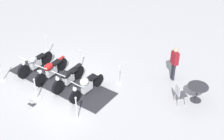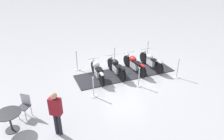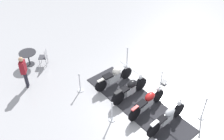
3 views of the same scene
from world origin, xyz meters
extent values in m
plane|color=#B2B2B7|center=(0.00, 0.00, 0.00)|extent=(80.00, 80.00, 0.00)
cube|color=#28282D|center=(0.00, 0.00, 0.02)|extent=(3.62, 5.64, 0.04)
cylinder|color=black|center=(-1.33, 1.17, 0.37)|extent=(0.66, 0.38, 0.68)
cylinder|color=black|center=(0.07, 1.81, 0.37)|extent=(0.66, 0.38, 0.68)
cube|color=silver|center=(-0.63, 1.49, 0.39)|extent=(0.64, 0.44, 0.35)
ellipsoid|color=#B7BAC1|center=(-0.77, 1.43, 0.69)|extent=(0.59, 0.48, 0.29)
cube|color=black|center=(-0.29, 1.65, 0.65)|extent=(0.55, 0.44, 0.08)
cube|color=#B7BAC1|center=(0.07, 1.81, 0.74)|extent=(0.40, 0.28, 0.06)
cylinder|color=silver|center=(-1.25, 1.21, 0.66)|extent=(0.32, 0.20, 0.57)
cylinder|color=silver|center=(-1.18, 1.24, 1.01)|extent=(0.33, 0.67, 0.04)
sphere|color=silver|center=(-1.27, 1.20, 0.81)|extent=(0.18, 0.18, 0.18)
cylinder|color=black|center=(-0.91, 0.14, 0.36)|extent=(0.62, 0.38, 0.65)
cylinder|color=black|center=(0.49, 0.85, 0.36)|extent=(0.62, 0.38, 0.65)
cube|color=silver|center=(-0.21, 0.50, 0.40)|extent=(0.63, 0.44, 0.37)
ellipsoid|color=#AD1919|center=(-0.35, 0.43, 0.72)|extent=(0.63, 0.54, 0.33)
cube|color=black|center=(0.14, 0.68, 0.67)|extent=(0.59, 0.49, 0.08)
cube|color=#AD1919|center=(0.49, 0.85, 0.71)|extent=(0.37, 0.27, 0.06)
cylinder|color=silver|center=(-0.83, 0.18, 0.63)|extent=(0.32, 0.21, 0.55)
cylinder|color=silver|center=(-0.75, 0.22, 0.97)|extent=(0.35, 0.64, 0.04)
sphere|color=silver|center=(-0.84, 0.18, 0.77)|extent=(0.18, 0.18, 0.18)
cylinder|color=black|center=(-0.43, -0.79, 0.37)|extent=(0.66, 0.40, 0.67)
cylinder|color=black|center=(0.85, -0.21, 0.37)|extent=(0.66, 0.40, 0.67)
cube|color=silver|center=(0.21, -0.50, 0.39)|extent=(0.60, 0.45, 0.35)
ellipsoid|color=black|center=(0.09, -0.55, 0.71)|extent=(0.59, 0.50, 0.33)
cube|color=black|center=(0.52, -0.36, 0.66)|extent=(0.50, 0.44, 0.08)
cube|color=black|center=(0.85, -0.21, 0.73)|extent=(0.40, 0.30, 0.06)
cylinder|color=silver|center=(-0.37, -0.76, 0.65)|extent=(0.26, 0.17, 0.57)
cylinder|color=silver|center=(-0.31, -0.73, 0.99)|extent=(0.36, 0.73, 0.04)
sphere|color=silver|center=(-0.40, -0.78, 0.79)|extent=(0.18, 0.18, 0.18)
cylinder|color=black|center=(-0.08, -1.76, 0.34)|extent=(0.61, 0.31, 0.61)
cylinder|color=black|center=(1.34, -1.23, 0.34)|extent=(0.61, 0.31, 0.61)
cube|color=silver|center=(0.63, -1.49, 0.41)|extent=(0.61, 0.37, 0.42)
ellipsoid|color=silver|center=(0.50, -1.54, 0.77)|extent=(0.52, 0.48, 0.36)
cube|color=black|center=(0.97, -1.37, 0.72)|extent=(0.53, 0.46, 0.08)
cube|color=silver|center=(1.34, -1.23, 0.68)|extent=(0.36, 0.23, 0.06)
cylinder|color=silver|center=(-0.02, -1.73, 0.60)|extent=(0.26, 0.15, 0.53)
cylinder|color=silver|center=(0.04, -1.71, 0.92)|extent=(0.25, 0.58, 0.04)
sphere|color=silver|center=(-0.06, -1.75, 0.72)|extent=(0.18, 0.18, 0.18)
cylinder|color=silver|center=(0.46, 2.70, 0.01)|extent=(0.36, 0.36, 0.03)
cylinder|color=silver|center=(0.46, 2.70, 0.52)|extent=(0.05, 0.05, 0.99)
sphere|color=silver|center=(0.46, 2.70, 1.05)|extent=(0.09, 0.09, 0.09)
cylinder|color=silver|center=(2.26, -1.55, 0.01)|extent=(0.30, 0.30, 0.03)
cylinder|color=silver|center=(2.26, -1.55, 0.48)|extent=(0.05, 0.05, 0.91)
sphere|color=silver|center=(2.26, -1.55, 0.97)|extent=(0.09, 0.09, 0.09)
cylinder|color=silver|center=(-0.46, -2.70, 0.01)|extent=(0.34, 0.34, 0.03)
cylinder|color=silver|center=(-0.46, -2.70, 0.54)|extent=(0.05, 0.05, 1.04)
sphere|color=silver|center=(-0.46, -2.70, 1.10)|extent=(0.09, 0.09, 0.09)
cylinder|color=silver|center=(1.36, 0.58, 0.01)|extent=(0.28, 0.28, 0.03)
cylinder|color=silver|center=(1.36, 0.58, 0.49)|extent=(0.05, 0.05, 0.93)
sphere|color=silver|center=(1.36, 0.58, 0.99)|extent=(0.09, 0.09, 0.09)
cylinder|color=silver|center=(-2.26, 1.55, 0.01)|extent=(0.30, 0.30, 0.03)
cylinder|color=silver|center=(-2.26, 1.55, 0.53)|extent=(0.05, 0.05, 1.01)
sphere|color=silver|center=(-2.26, 1.55, 1.07)|extent=(0.09, 0.09, 0.09)
cylinder|color=silver|center=(-1.36, -0.58, 0.01)|extent=(0.34, 0.34, 0.03)
cylinder|color=silver|center=(-1.36, -0.58, 0.49)|extent=(0.05, 0.05, 0.94)
sphere|color=silver|center=(-1.36, -0.58, 1.00)|extent=(0.09, 0.09, 0.09)
cube|color=#333338|center=(-1.70, -0.86, 0.01)|extent=(0.31, 0.38, 0.02)
cube|color=white|center=(-1.70, -0.86, 0.13)|extent=(0.32, 0.36, 0.13)
cylinder|color=#2D2D33|center=(4.42, -4.32, 0.01)|extent=(0.48, 0.48, 0.02)
cylinder|color=#2D2D33|center=(4.42, -4.32, 0.38)|extent=(0.07, 0.07, 0.71)
cylinder|color=#2D2D33|center=(4.42, -4.32, 0.75)|extent=(0.87, 0.87, 0.03)
cylinder|color=#B7B7BC|center=(3.92, -3.99, 0.23)|extent=(0.03, 0.03, 0.45)
cylinder|color=#B7B7BC|center=(3.82, -4.31, 0.23)|extent=(0.03, 0.03, 0.45)
cylinder|color=#B7B7BC|center=(3.59, -3.89, 0.23)|extent=(0.03, 0.03, 0.45)
cylinder|color=#B7B7BC|center=(3.49, -4.22, 0.23)|extent=(0.03, 0.03, 0.45)
cube|color=#3F3F47|center=(3.70, -4.10, 0.47)|extent=(0.50, 0.50, 0.04)
cube|color=#B7B7BC|center=(3.53, -4.05, 0.73)|extent=(0.14, 0.39, 0.47)
cylinder|color=#23232D|center=(4.59, -2.65, 0.43)|extent=(0.12, 0.12, 0.87)
cylinder|color=#23232D|center=(4.62, -2.51, 0.43)|extent=(0.12, 0.12, 0.87)
cube|color=maroon|center=(4.61, -2.58, 1.18)|extent=(0.30, 0.44, 0.62)
sphere|color=tan|center=(4.61, -2.58, 1.60)|extent=(0.22, 0.22, 0.22)
camera|label=1|loc=(-3.94, -10.98, 8.33)|focal=48.20mm
camera|label=2|loc=(10.12, -0.71, 5.27)|focal=33.11mm
camera|label=3|loc=(3.41, 7.30, 8.32)|focal=41.19mm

